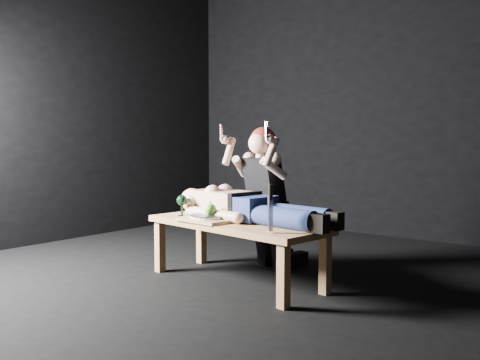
{
  "coord_description": "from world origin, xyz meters",
  "views": [
    {
      "loc": [
        2.28,
        -2.92,
        1.01
      ],
      "look_at": [
        -0.03,
        0.04,
        0.75
      ],
      "focal_mm": 38.45,
      "sensor_mm": 36.0,
      "label": 1
    }
  ],
  "objects_px": {
    "lying_man": "(250,204)",
    "serving_tray": "(208,219)",
    "carving_knife": "(270,209)",
    "kneeling_woman": "(270,196)",
    "table": "(236,252)",
    "goblet": "(182,206)"
  },
  "relations": [
    {
      "from": "lying_man",
      "to": "carving_knife",
      "type": "distance_m",
      "value": 0.54
    },
    {
      "from": "lying_man",
      "to": "carving_knife",
      "type": "height_order",
      "value": "carving_knife"
    },
    {
      "from": "kneeling_woman",
      "to": "goblet",
      "type": "distance_m",
      "value": 0.73
    },
    {
      "from": "lying_man",
      "to": "kneeling_woman",
      "type": "distance_m",
      "value": 0.44
    },
    {
      "from": "kneeling_woman",
      "to": "carving_knife",
      "type": "bearing_deg",
      "value": -45.46
    },
    {
      "from": "serving_tray",
      "to": "carving_knife",
      "type": "bearing_deg",
      "value": -11.52
    },
    {
      "from": "lying_man",
      "to": "serving_tray",
      "type": "bearing_deg",
      "value": -128.94
    },
    {
      "from": "kneeling_woman",
      "to": "serving_tray",
      "type": "xyz_separation_m",
      "value": [
        -0.11,
        -0.64,
        -0.13
      ]
    },
    {
      "from": "table",
      "to": "lying_man",
      "type": "bearing_deg",
      "value": 67.92
    },
    {
      "from": "table",
      "to": "carving_knife",
      "type": "height_order",
      "value": "carving_knife"
    },
    {
      "from": "table",
      "to": "goblet",
      "type": "bearing_deg",
      "value": -163.13
    },
    {
      "from": "kneeling_woman",
      "to": "carving_knife",
      "type": "height_order",
      "value": "kneeling_woman"
    },
    {
      "from": "lying_man",
      "to": "serving_tray",
      "type": "xyz_separation_m",
      "value": [
        -0.22,
        -0.21,
        -0.11
      ]
    },
    {
      "from": "kneeling_woman",
      "to": "serving_tray",
      "type": "relative_size",
      "value": 2.96
    },
    {
      "from": "table",
      "to": "kneeling_woman",
      "type": "distance_m",
      "value": 0.64
    },
    {
      "from": "goblet",
      "to": "carving_knife",
      "type": "relative_size",
      "value": 0.56
    },
    {
      "from": "lying_man",
      "to": "serving_tray",
      "type": "distance_m",
      "value": 0.33
    },
    {
      "from": "table",
      "to": "carving_knife",
      "type": "distance_m",
      "value": 0.66
    },
    {
      "from": "table",
      "to": "kneeling_woman",
      "type": "relative_size",
      "value": 1.21
    },
    {
      "from": "kneeling_woman",
      "to": "serving_tray",
      "type": "height_order",
      "value": "kneeling_woman"
    },
    {
      "from": "serving_tray",
      "to": "kneeling_woman",
      "type": "bearing_deg",
      "value": 79.8
    },
    {
      "from": "serving_tray",
      "to": "goblet",
      "type": "distance_m",
      "value": 0.31
    }
  ]
}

